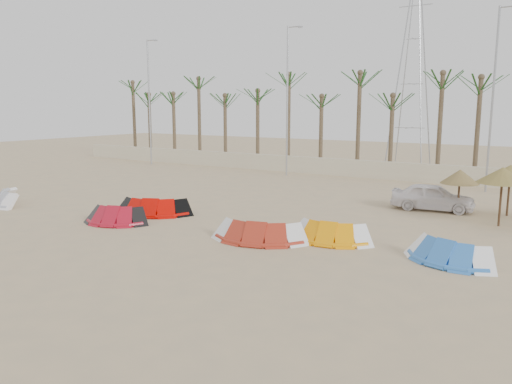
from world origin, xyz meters
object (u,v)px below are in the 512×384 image
Objects in this scene: kite_red_mid at (120,214)px; parasol_right at (510,172)px; kite_red_left at (158,205)px; kite_blue at (450,249)px; parasol_left at (460,177)px; kite_red_right at (263,229)px; parasol_mid at (503,175)px; kite_grey at (12,197)px; kite_orange at (333,230)px; car at (433,197)px.

parasol_right reaches higher than kite_red_mid.
kite_red_left is at bearing -149.66° from parasol_right.
parasol_right reaches higher than kite_blue.
parasol_right reaches higher than parasol_left.
parasol_left is 0.89× the size of parasol_right.
parasol_mid reaches higher than kite_red_right.
kite_red_left is 7.09m from kite_red_right.
kite_grey is 22.21m from kite_blue.
kite_orange is at bearing -121.48° from parasol_right.
kite_grey is 23.30m from parasol_left.
parasol_right reaches higher than kite_red_left.
kite_red_left is 1.04× the size of kite_red_right.
parasol_mid reaches higher than kite_orange.
kite_red_left and kite_orange have the same top height.
kite_red_right is 10.40m from car.
car is (4.33, 9.45, 0.27)m from kite_red_right.
kite_grey is 25.54m from parasol_right.
car is at bearing 42.56° from kite_red_mid.
kite_grey is 17.85m from kite_orange.
parasol_right is 3.71m from car.
car reaches higher than kite_orange.
kite_red_mid is 1.32× the size of parasol_right.
kite_red_mid is at bearing -172.30° from kite_red_right.
parasol_left is 0.54× the size of car.
parasol_mid reaches higher than parasol_left.
kite_grey is 1.07× the size of kite_red_mid.
kite_red_mid is 18.42m from parasol_right.
kite_red_right is (6.99, 0.95, 0.01)m from kite_red_mid.
kite_blue is (13.76, -0.46, -0.00)m from kite_red_left.
parasol_right is 0.61× the size of car.
car is (19.63, 10.38, 0.27)m from kite_grey.
kite_blue is 1.31× the size of parasol_mid.
kite_red_left is at bearing 15.80° from kite_grey.
kite_red_right is at bearing 148.58° from car.
parasol_right is at bearing 58.52° from kite_orange.
kite_red_left is 14.85m from parasol_left.
kite_red_mid is 1.49× the size of parasol_left.
kite_red_mid and kite_blue have the same top height.
parasol_mid is (2.04, -1.80, 0.42)m from parasol_left.
parasol_right reaches higher than car.
kite_grey is 1.34× the size of parasol_mid.
parasol_right is at bearing 25.43° from kite_grey.
parasol_mid is (7.63, 7.48, 1.84)m from kite_red_right.
parasol_mid is at bearing 44.43° from kite_red_right.
kite_blue is (22.13, 1.91, 0.00)m from kite_grey.
kite_orange is (9.34, -0.10, -0.00)m from kite_red_left.
parasol_mid is 2.54m from parasol_right.
kite_blue is at bearing 4.93° from kite_grey.
car reaches higher than kite_red_mid.
kite_blue is at bearing 7.93° from kite_red_mid.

